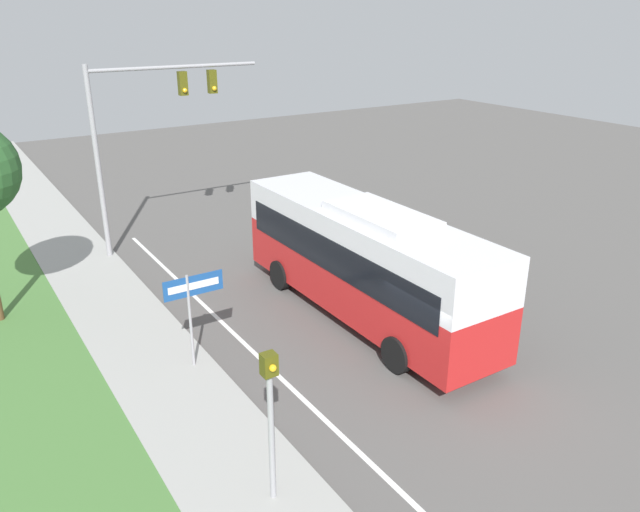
{
  "coord_description": "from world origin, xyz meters",
  "views": [
    {
      "loc": [
        -10.38,
        -10.48,
        9.15
      ],
      "look_at": [
        -0.56,
        4.88,
        1.91
      ],
      "focal_mm": 35.0,
      "sensor_mm": 36.0,
      "label": 1
    }
  ],
  "objects": [
    {
      "name": "ground_plane",
      "position": [
        0.0,
        0.0,
        0.0
      ],
      "size": [
        80.0,
        80.0,
        0.0
      ],
      "primitive_type": "plane",
      "color": "#565451"
    },
    {
      "name": "sidewalk",
      "position": [
        -6.2,
        0.0,
        0.06
      ],
      "size": [
        2.8,
        80.0,
        0.12
      ],
      "color": "#9E9E99",
      "rests_on": "ground_plane"
    },
    {
      "name": "lane_divider_near",
      "position": [
        -3.6,
        0.0,
        0.0
      ],
      "size": [
        0.14,
        30.0,
        0.01
      ],
      "color": "silver",
      "rests_on": "ground_plane"
    },
    {
      "name": "bus",
      "position": [
        0.4,
        3.87,
        2.04
      ],
      "size": [
        2.68,
        10.32,
        3.71
      ],
      "color": "red",
      "rests_on": "ground_plane"
    },
    {
      "name": "signal_gantry",
      "position": [
        -3.12,
        13.23,
        5.23
      ],
      "size": [
        6.76,
        0.41,
        7.35
      ],
      "color": "#939399",
      "rests_on": "ground_plane"
    },
    {
      "name": "pedestrian_signal",
      "position": [
        -5.9,
        -1.75,
        2.27
      ],
      "size": [
        0.28,
        0.34,
        3.37
      ],
      "color": "#939399",
      "rests_on": "ground_plane"
    },
    {
      "name": "street_sign",
      "position": [
        -5.25,
        3.76,
        2.05
      ],
      "size": [
        1.64,
        0.08,
        2.77
      ],
      "color": "#939399",
      "rests_on": "ground_plane"
    }
  ]
}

